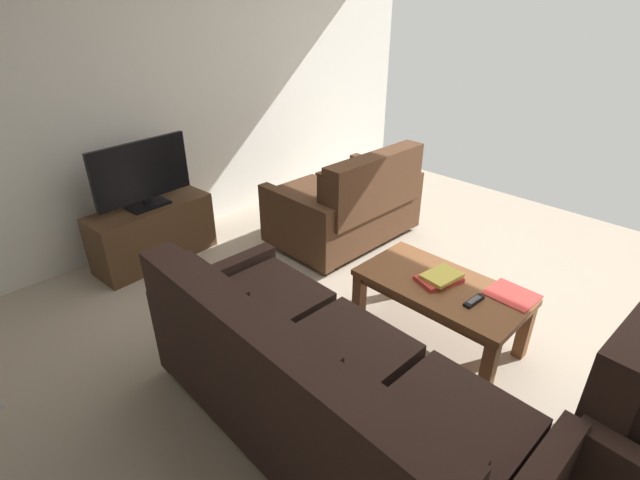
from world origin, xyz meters
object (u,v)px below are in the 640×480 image
at_px(book_stack, 440,278).
at_px(coffee_table, 441,293).
at_px(flat_tv, 142,174).
at_px(loose_magazine, 512,295).
at_px(loveseat_near, 349,203).
at_px(sofa_main, 317,388).
at_px(tv_remote, 474,301).
at_px(tv_stand, 153,233).

bearing_deg(book_stack, coffee_table, 152.35).
relative_size(coffee_table, flat_tv, 1.28).
bearing_deg(loose_magazine, loveseat_near, 77.87).
bearing_deg(sofa_main, tv_remote, -101.27).
distance_m(loveseat_near, loose_magazine, 1.76).
xyz_separation_m(sofa_main, tv_stand, (2.28, -0.32, -0.12)).
bearing_deg(tv_remote, book_stack, -11.70).
xyz_separation_m(book_stack, loose_magazine, (-0.39, -0.17, -0.02)).
xyz_separation_m(tv_stand, flat_tv, (-0.00, 0.00, 0.53)).
xyz_separation_m(flat_tv, loose_magazine, (-2.63, -0.99, -0.34)).
height_order(book_stack, loose_magazine, book_stack).
distance_m(loveseat_near, book_stack, 1.45).
bearing_deg(tv_remote, flat_tv, 16.88).
height_order(sofa_main, book_stack, sofa_main).
relative_size(loveseat_near, loose_magazine, 4.62).
bearing_deg(sofa_main, coffee_table, -88.82).
height_order(coffee_table, tv_remote, tv_remote).
distance_m(coffee_table, tv_remote, 0.25).
relative_size(sofa_main, tv_stand, 2.01).
distance_m(sofa_main, tv_stand, 2.31).
bearing_deg(tv_remote, tv_stand, 16.85).
height_order(loveseat_near, flat_tv, flat_tv).
height_order(sofa_main, coffee_table, sofa_main).
bearing_deg(tv_stand, flat_tv, 120.43).
relative_size(coffee_table, tv_remote, 6.35).
xyz_separation_m(loveseat_near, loose_magazine, (-1.71, 0.43, 0.06)).
xyz_separation_m(tv_remote, loose_magazine, (-0.13, -0.23, -0.01)).
height_order(coffee_table, tv_stand, tv_stand).
distance_m(loveseat_near, coffee_table, 1.48).
height_order(sofa_main, flat_tv, flat_tv).
bearing_deg(coffee_table, loose_magazine, -152.69).
distance_m(book_stack, loose_magazine, 0.43).
bearing_deg(tv_remote, sofa_main, 78.73).
bearing_deg(loose_magazine, sofa_main, 167.51).
bearing_deg(tv_stand, loose_magazine, -159.42).
bearing_deg(loveseat_near, tv_remote, 157.21).
bearing_deg(book_stack, tv_remote, 168.30).
relative_size(loveseat_near, coffee_table, 1.23).
bearing_deg(flat_tv, coffee_table, -160.54).
xyz_separation_m(sofa_main, coffee_table, (0.02, -1.12, -0.01)).
distance_m(sofa_main, flat_tv, 2.34).
bearing_deg(flat_tv, loveseat_near, -122.88).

